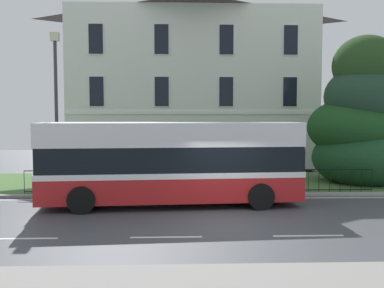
{
  "coord_description": "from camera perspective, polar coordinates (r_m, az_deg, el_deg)",
  "views": [
    {
      "loc": [
        -1.7,
        -13.68,
        3.43
      ],
      "look_at": [
        -1.06,
        4.61,
        2.16
      ],
      "focal_mm": 40.58,
      "sensor_mm": 36.0,
      "label": 1
    }
  ],
  "objects": [
    {
      "name": "ground_plane",
      "position": [
        15.46,
        4.41,
        -8.9
      ],
      "size": [
        60.0,
        56.0,
        0.18
      ],
      "color": "#43454B"
    },
    {
      "name": "georgian_townhouse",
      "position": [
        29.81,
        -0.09,
        8.57
      ],
      "size": [
        15.16,
        9.37,
        11.34
      ],
      "color": "silver",
      "rests_on": "ground_plane"
    },
    {
      "name": "iron_verge_railing",
      "position": [
        18.33,
        1.13,
        -4.84
      ],
      "size": [
        14.71,
        0.04,
        0.97
      ],
      "color": "black",
      "rests_on": "ground_plane"
    },
    {
      "name": "evergreen_tree",
      "position": [
        22.67,
        21.28,
        2.63
      ],
      "size": [
        5.08,
        4.86,
        7.4
      ],
      "color": "#423328",
      "rests_on": "ground_plane"
    },
    {
      "name": "single_decker_bus",
      "position": [
        16.28,
        -2.72,
        -2.34
      ],
      "size": [
        9.72,
        3.04,
        3.11
      ],
      "rotation": [
        0.0,
        0.0,
        0.06
      ],
      "color": "#B21D1F",
      "rests_on": "ground_plane"
    },
    {
      "name": "street_lamp_post",
      "position": [
        19.35,
        -17.42,
        5.41
      ],
      "size": [
        0.36,
        0.24,
        6.73
      ],
      "color": "#333338",
      "rests_on": "ground_plane"
    },
    {
      "name": "litter_bin",
      "position": [
        18.68,
        -0.56,
        -4.55
      ],
      "size": [
        0.54,
        0.54,
        1.08
      ],
      "color": "black",
      "rests_on": "ground_plane"
    }
  ]
}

